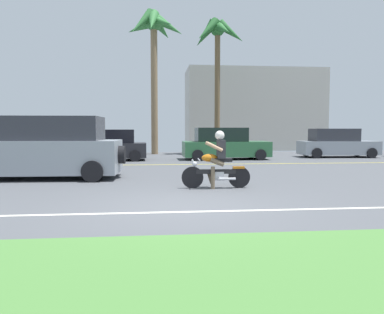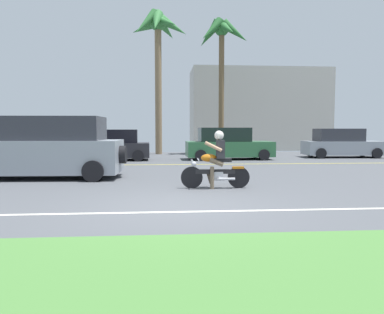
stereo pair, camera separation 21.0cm
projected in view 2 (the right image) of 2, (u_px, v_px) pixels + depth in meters
The scene contains 13 objects.
ground at pixel (175, 185), 10.47m from camera, with size 56.00×30.00×0.04m, color #4C4F54.
grass_median at pixel (200, 296), 3.40m from camera, with size 56.00×3.80×0.06m, color #477A38.
lane_line_near at pixel (181, 212), 6.99m from camera, with size 50.40×0.12×0.01m, color silver.
lane_line_far at pixel (170, 165), 16.42m from camera, with size 50.40×0.12×0.01m, color yellow.
motorcyclist at pixel (216, 164), 9.79m from camera, with size 1.82×0.59×1.52m.
suv_nearby at pixel (48, 148), 11.84m from camera, with size 4.88×2.27×1.96m.
parked_car_0 at pixel (17, 145), 19.30m from camera, with size 4.49×2.07×1.57m.
parked_car_1 at pixel (112, 146), 18.75m from camera, with size 4.00×2.15×1.55m.
parked_car_2 at pixel (228, 145), 19.32m from camera, with size 4.47×2.04×1.64m.
parked_car_3 at pixel (341, 144), 20.67m from camera, with size 4.28×2.02×1.60m.
palm_tree_0 at pixel (158, 34), 22.96m from camera, with size 3.79×3.83×8.88m.
palm_tree_1 at pixel (221, 41), 22.98m from camera, with size 3.42×3.54×8.43m.
building_far at pixel (258, 110), 28.69m from camera, with size 10.32×4.00×6.09m, color #BCB7AD.
Camera 2 is at (-0.34, -7.38, 1.55)m, focal length 34.80 mm.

